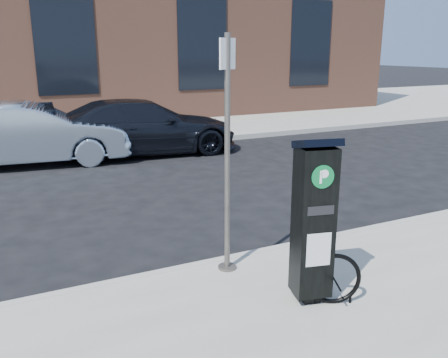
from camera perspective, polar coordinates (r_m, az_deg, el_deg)
ground at (r=6.32m, az=-0.22°, el=-10.70°), size 120.00×120.00×0.00m
sidewalk_far at (r=19.45m, az=-18.69°, el=6.60°), size 60.00×12.00×0.15m
curb_near at (r=6.27m, az=-0.14°, el=-10.15°), size 60.00×0.12×0.16m
curb_far at (r=13.63m, az=-15.16°, el=3.41°), size 60.00×0.12×0.16m
building at (r=22.28m, az=-20.77°, el=17.98°), size 28.00×10.05×8.25m
parking_kiosk at (r=5.00m, az=10.71°, el=-4.83°), size 0.49×0.45×1.80m
sign_pole at (r=5.51m, az=0.39°, el=2.41°), size 0.24×0.22×2.80m
bike_rack at (r=5.24m, az=13.10°, el=-11.65°), size 0.55×0.28×0.58m
car_silver at (r=12.56m, az=-22.21°, el=5.01°), size 4.80×2.20×1.52m
car_dark at (r=13.06m, az=-9.76°, el=6.21°), size 5.27×2.50×1.49m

